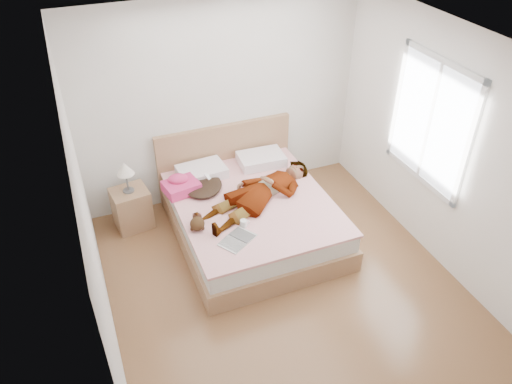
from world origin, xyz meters
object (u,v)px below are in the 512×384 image
plush_toy (197,222)px  woman (259,189)px  coffee_mug (244,223)px  magazine (237,240)px  phone (208,176)px  nightstand (131,206)px  bed (250,212)px  towel (181,185)px

plush_toy → woman: bearing=18.0°
coffee_mug → magazine: bearing=-127.1°
plush_toy → coffee_mug: bearing=-19.4°
phone → magazine: (-0.00, -1.03, -0.16)m
plush_toy → nightstand: (-0.58, 0.95, -0.28)m
bed → nightstand: (-1.31, 0.63, 0.03)m
woman → plush_toy: (-0.83, -0.27, -0.05)m
woman → phone: 0.64m
bed → coffee_mug: 0.62m
woman → towel: bearing=-143.5°
woman → plush_toy: woman is taller
woman → bed: (-0.09, 0.05, -0.35)m
magazine → plush_toy: (-0.33, 0.36, 0.06)m
nightstand → phone: bearing=-17.4°
towel → bed: bearing=-29.7°
phone → plush_toy: 0.75m
magazine → nightstand: size_ratio=0.49×
magazine → woman: bearing=51.4°
woman → plush_toy: 0.87m
magazine → nightstand: bearing=124.5°
woman → phone: (-0.50, 0.40, 0.06)m
magazine → coffee_mug: size_ratio=4.07×
towel → nightstand: nightstand is taller
phone → bed: 0.67m
plush_toy → towel: bearing=89.2°
coffee_mug → phone: bearing=99.7°
magazine → plush_toy: 0.49m
phone → woman: bearing=-62.6°
woman → nightstand: (-1.41, 0.68, -0.32)m
nightstand → woman: bearing=-25.9°
bed → magazine: bearing=-121.0°
bed → plush_toy: size_ratio=7.83×
towel → magazine: 1.14m
towel → magazine: size_ratio=1.00×
phone → towel: bearing=144.5°
woman → nightstand: nightstand is taller
towel → coffee_mug: size_ratio=4.06×
woman → magazine: bearing=-62.6°
towel → nightstand: (-0.59, 0.22, -0.29)m
bed → towel: 0.90m
bed → plush_toy: (-0.74, -0.32, 0.31)m
towel → coffee_mug: (0.46, -0.90, -0.04)m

